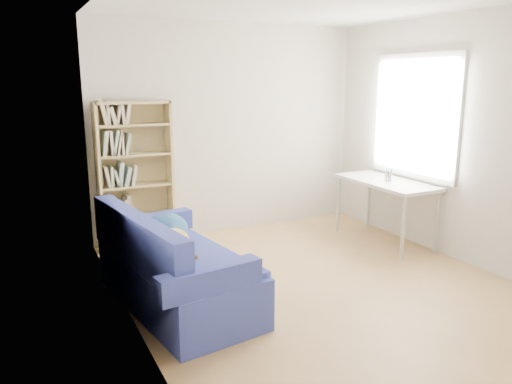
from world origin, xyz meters
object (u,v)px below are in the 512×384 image
desk (386,186)px  pen_cup (388,176)px  bookshelf (136,181)px  sofa (172,269)px

desk → pen_cup: 0.13m
pen_cup → bookshelf: bearing=156.4°
sofa → bookshelf: (0.11, 1.70, 0.45)m
bookshelf → pen_cup: bearing=-23.6°
bookshelf → desk: size_ratio=1.31×
bookshelf → pen_cup: size_ratio=11.39×
bookshelf → pen_cup: (2.70, -1.18, 0.03)m
bookshelf → desk: 2.93m
pen_cup → desk: bearing=113.8°
sofa → pen_cup: 2.89m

